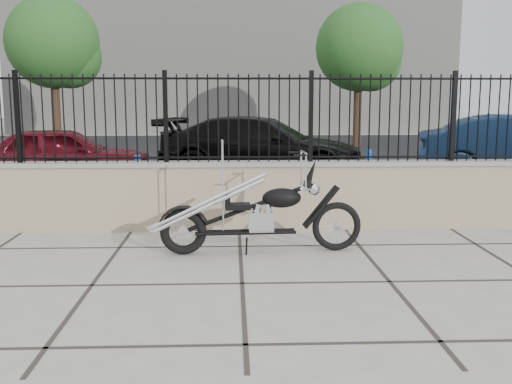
{
  "coord_description": "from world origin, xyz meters",
  "views": [
    {
      "loc": [
        -0.09,
        -5.79,
        1.87
      ],
      "look_at": [
        0.2,
        1.5,
        0.69
      ],
      "focal_mm": 42.0,
      "sensor_mm": 36.0,
      "label": 1
    }
  ],
  "objects": [
    {
      "name": "iron_fence",
      "position": [
        0.0,
        2.5,
        1.56
      ],
      "size": [
        14.0,
        0.08,
        1.2
      ],
      "primitive_type": "cube",
      "color": "black",
      "rests_on": "retaining_wall"
    },
    {
      "name": "retaining_wall",
      "position": [
        0.0,
        2.5,
        0.48
      ],
      "size": [
        14.0,
        0.36,
        0.96
      ],
      "primitive_type": "cube",
      "color": "gray",
      "rests_on": "ground_plane"
    },
    {
      "name": "background_building",
      "position": [
        0.0,
        26.5,
        4.0
      ],
      "size": [
        22.0,
        6.0,
        8.0
      ],
      "primitive_type": "cube",
      "color": "beige",
      "rests_on": "ground_plane"
    },
    {
      "name": "ground_plane",
      "position": [
        0.0,
        0.0,
        0.0
      ],
      "size": [
        90.0,
        90.0,
        0.0
      ],
      "primitive_type": "plane",
      "color": "#99968E",
      "rests_on": "ground"
    },
    {
      "name": "parking_lot",
      "position": [
        0.0,
        12.5,
        0.0
      ],
      "size": [
        30.0,
        30.0,
        0.0
      ],
      "primitive_type": "plane",
      "color": "black",
      "rests_on": "ground"
    },
    {
      "name": "tree_left",
      "position": [
        -6.52,
        16.56,
        3.92
      ],
      "size": [
        3.31,
        3.31,
        5.59
      ],
      "rotation": [
        0.0,
        0.0,
        -0.01
      ],
      "color": "#382619",
      "rests_on": "ground_plane"
    },
    {
      "name": "tree_right",
      "position": [
        4.52,
        16.18,
        3.72
      ],
      "size": [
        3.14,
        3.14,
        5.31
      ],
      "rotation": [
        0.0,
        0.0,
        0.33
      ],
      "color": "#382619",
      "rests_on": "ground_plane"
    },
    {
      "name": "chopper_motorcycle",
      "position": [
        0.2,
        1.2,
        0.69
      ],
      "size": [
        2.33,
        0.53,
        1.38
      ],
      "primitive_type": null,
      "rotation": [
        0.0,
        0.0,
        0.05
      ],
      "color": "black",
      "rests_on": "ground_plane"
    },
    {
      "name": "car_red",
      "position": [
        -3.63,
        6.85,
        0.62
      ],
      "size": [
        3.84,
        2.0,
        1.25
      ],
      "primitive_type": "imported",
      "rotation": [
        0.0,
        0.0,
        1.72
      ],
      "color": "#4F0B14",
      "rests_on": "parking_lot"
    },
    {
      "name": "car_black",
      "position": [
        0.59,
        8.01,
        0.69
      ],
      "size": [
        5.14,
        3.19,
        1.39
      ],
      "primitive_type": "imported",
      "rotation": [
        0.0,
        0.0,
        1.29
      ],
      "color": "black",
      "rests_on": "parking_lot"
    },
    {
      "name": "bollard_b",
      "position": [
        2.43,
        5.1,
        0.44
      ],
      "size": [
        0.13,
        0.13,
        0.89
      ],
      "primitive_type": "cylinder",
      "rotation": [
        0.0,
        0.0,
        0.24
      ],
      "color": "#0B46A5",
      "rests_on": "ground_plane"
    },
    {
      "name": "bollard_a",
      "position": [
        -1.72,
        4.51,
        0.43
      ],
      "size": [
        0.11,
        0.11,
        0.85
      ],
      "primitive_type": "cylinder",
      "rotation": [
        0.0,
        0.0,
        0.11
      ],
      "color": "#0D17C7",
      "rests_on": "ground_plane"
    }
  ]
}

